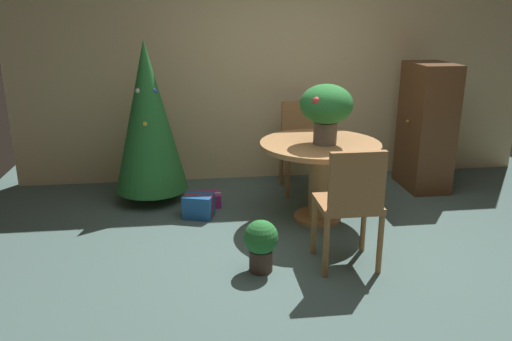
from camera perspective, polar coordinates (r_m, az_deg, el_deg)
The scene contains 11 objects.
ground_plane at distance 4.24m, azimuth 7.36°, elevation -9.68°, with size 6.60×6.60×0.00m, color #4C6660.
back_wall_panel at distance 5.95m, azimuth 2.52°, elevation 11.52°, with size 6.00×0.10×2.60m, color beige.
round_dining_table at distance 4.77m, azimuth 7.12°, elevation 0.94°, with size 1.11×1.11×0.76m.
flower_vase at distance 4.60m, azimuth 7.85°, elevation 7.05°, with size 0.47×0.47×0.54m.
wooden_chair_near at distance 3.90m, azimuth 10.57°, elevation -3.31°, with size 0.46×0.43×0.97m.
wooden_chair_far at distance 5.62m, azimuth 4.89°, elevation 3.18°, with size 0.40×0.44×0.97m.
holiday_tree at distance 5.27m, azimuth -11.97°, elevation 5.87°, with size 0.74×0.74×1.66m.
gift_box_purple at distance 5.25m, azimuth -5.65°, elevation -3.25°, with size 0.31×0.20×0.14m.
gift_box_blue at distance 4.97m, azimuth -6.43°, elevation -3.98°, with size 0.32×0.28×0.23m.
wooden_cabinet at distance 5.92m, azimuth 18.51°, elevation 4.64°, with size 0.45×0.65×1.39m.
potted_plant at distance 3.91m, azimuth 0.56°, elevation -8.08°, with size 0.27×0.27×0.41m.
Camera 1 is at (-1.00, -3.63, 1.94)m, focal length 35.76 mm.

